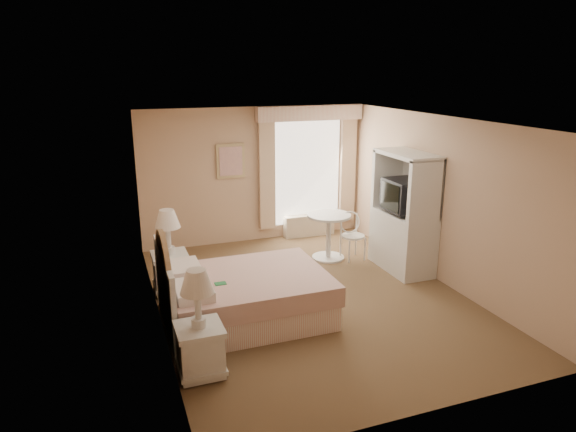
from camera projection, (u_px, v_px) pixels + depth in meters
name	position (u px, v px, depth m)	size (l,w,h in m)	color
room	(312.00, 213.00, 7.01)	(4.21, 5.51, 2.51)	brown
window	(309.00, 168.00, 9.73)	(2.05, 0.22, 2.51)	white
framed_art	(231.00, 161.00, 9.23)	(0.52, 0.04, 0.62)	tan
bed	(239.00, 295.00, 6.62)	(2.09, 1.59, 1.40)	#D59B8A
nightstand_near	(200.00, 337.00, 5.38)	(0.49, 0.49, 1.18)	silver
nightstand_far	(170.00, 262.00, 7.43)	(0.51, 0.51, 1.22)	silver
round_table	(329.00, 229.00, 8.72)	(0.74, 0.74, 0.79)	silver
cafe_chair	(352.00, 232.00, 8.76)	(0.41, 0.41, 0.81)	silver
armoire	(404.00, 222.00, 8.19)	(0.58, 1.15, 1.92)	silver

